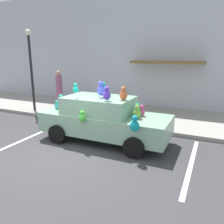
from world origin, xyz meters
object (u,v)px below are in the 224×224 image
at_px(plush_covered_car, 103,118).
at_px(pedestrian_walking_past, 59,89).
at_px(street_lamp_post, 31,62).
at_px(teddy_bear_on_sidewalk, 89,111).

distance_m(plush_covered_car, pedestrian_walking_past, 5.95).
bearing_deg(plush_covered_car, pedestrian_walking_past, 141.75).
xyz_separation_m(plush_covered_car, street_lamp_post, (-4.94, 1.94, 1.75)).
distance_m(street_lamp_post, pedestrian_walking_past, 2.32).
bearing_deg(teddy_bear_on_sidewalk, pedestrian_walking_past, 148.80).
bearing_deg(plush_covered_car, teddy_bear_on_sidewalk, 132.01).
bearing_deg(plush_covered_car, street_lamp_post, 158.56).
xyz_separation_m(plush_covered_car, teddy_bear_on_sidewalk, (-1.69, 1.88, -0.34)).
height_order(teddy_bear_on_sidewalk, street_lamp_post, street_lamp_post).
relative_size(plush_covered_car, teddy_bear_on_sidewalk, 6.44).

